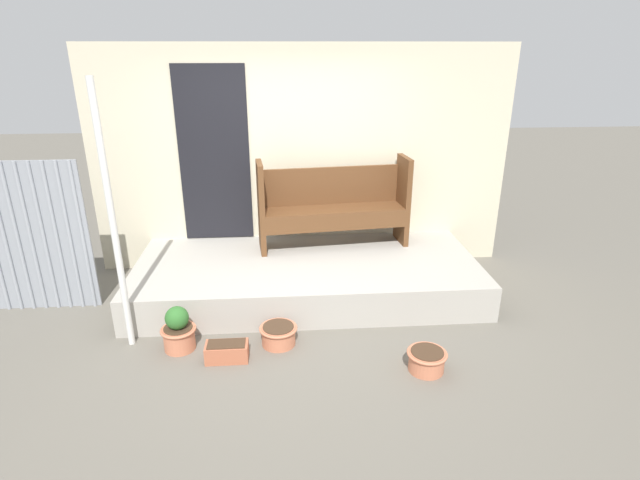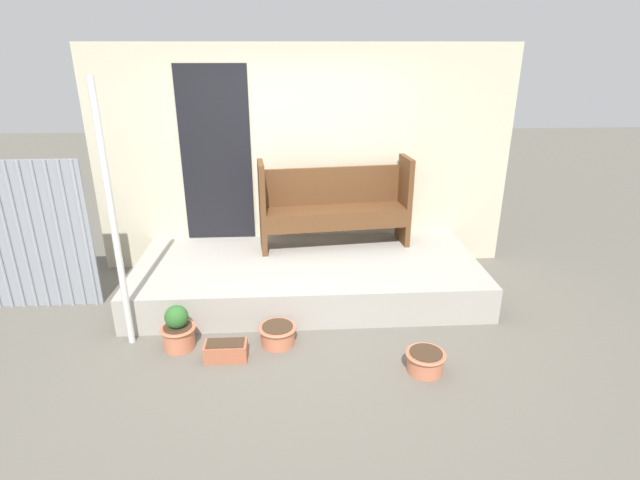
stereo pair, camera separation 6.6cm
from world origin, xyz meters
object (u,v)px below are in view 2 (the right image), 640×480
(flower_pot_left, at_px, (178,330))
(flower_pot_right, at_px, (425,361))
(flower_pot_middle, at_px, (278,334))
(bench, at_px, (334,202))
(support_post, at_px, (113,222))
(planter_box_rect, at_px, (226,351))

(flower_pot_left, relative_size, flower_pot_right, 1.23)
(flower_pot_middle, distance_m, flower_pot_right, 1.34)
(flower_pot_middle, height_order, flower_pot_right, same)
(flower_pot_middle, relative_size, flower_pot_right, 1.03)
(bench, bearing_deg, flower_pot_right, -78.96)
(support_post, bearing_deg, flower_pot_left, -14.57)
(bench, xyz_separation_m, flower_pot_middle, (-0.65, -1.48, -0.79))
(bench, relative_size, planter_box_rect, 4.69)
(flower_pot_middle, bearing_deg, flower_pot_left, -179.62)
(flower_pot_left, xyz_separation_m, flower_pot_right, (2.13, -0.49, -0.08))
(support_post, xyz_separation_m, planter_box_rect, (0.90, -0.33, -1.10))
(support_post, bearing_deg, flower_pot_middle, -4.81)
(flower_pot_left, bearing_deg, flower_pot_middle, 0.38)
(flower_pot_right, height_order, planter_box_rect, flower_pot_right)
(support_post, distance_m, flower_pot_left, 1.10)
(support_post, height_order, planter_box_rect, support_post)
(support_post, xyz_separation_m, flower_pot_left, (0.46, -0.12, -0.99))
(flower_pot_left, distance_m, flower_pot_middle, 0.89)
(bench, bearing_deg, support_post, -151.44)
(planter_box_rect, bearing_deg, flower_pot_right, -9.47)
(flower_pot_middle, bearing_deg, support_post, 175.19)
(flower_pot_left, height_order, flower_pot_middle, flower_pot_left)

